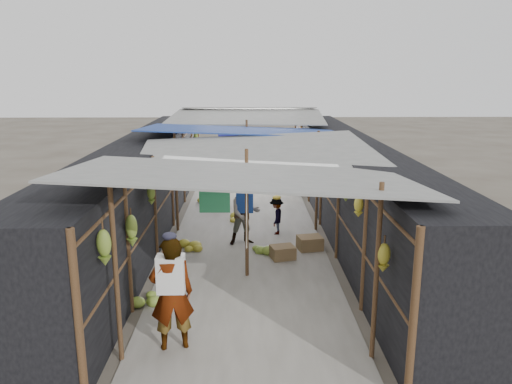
{
  "coord_description": "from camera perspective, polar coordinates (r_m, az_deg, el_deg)",
  "views": [
    {
      "loc": [
        0.01,
        -6.42,
        4.01
      ],
      "look_at": [
        0.22,
        5.09,
        1.25
      ],
      "focal_mm": 35.0,
      "sensor_mm": 36.0,
      "label": 1
    }
  ],
  "objects": [
    {
      "name": "aisle_slab",
      "position": [
        13.53,
        -1.04,
        -3.72
      ],
      "size": [
        3.6,
        16.0,
        0.02
      ],
      "primitive_type": "cube",
      "color": "#9E998E",
      "rests_on": "ground"
    },
    {
      "name": "shopper_blue",
      "position": [
        11.83,
        -1.29,
        -2.43
      ],
      "size": [
        0.86,
        0.74,
        1.54
      ],
      "primitive_type": "imported",
      "rotation": [
        0.0,
        0.0,
        0.24
      ],
      "color": "#1D3E95",
      "rests_on": "ground"
    },
    {
      "name": "vendor_elderly",
      "position": [
        7.51,
        -9.61,
        -11.42
      ],
      "size": [
        0.72,
        0.56,
        1.75
      ],
      "primitive_type": "imported",
      "rotation": [
        0.0,
        0.0,
        3.38
      ],
      "color": "white",
      "rests_on": "ground"
    },
    {
      "name": "crate_near",
      "position": [
        11.08,
        3.07,
        -6.94
      ],
      "size": [
        0.59,
        0.52,
        0.3
      ],
      "primitive_type": "cube",
      "rotation": [
        0.0,
        0.0,
        0.26
      ],
      "color": "olive",
      "rests_on": "ground"
    },
    {
      "name": "crate_mid",
      "position": [
        11.68,
        6.17,
        -5.84
      ],
      "size": [
        0.62,
        0.53,
        0.33
      ],
      "primitive_type": "cube",
      "rotation": [
        0.0,
        0.0,
        0.19
      ],
      "color": "olive",
      "rests_on": "ground"
    },
    {
      "name": "market_canopy",
      "position": [
        13.35,
        -0.97,
        6.58
      ],
      "size": [
        5.62,
        15.2,
        2.77
      ],
      "color": "brown",
      "rests_on": "ground"
    },
    {
      "name": "floor_bananas",
      "position": [
        13.46,
        -4.54,
        -3.28
      ],
      "size": [
        3.48,
        10.1,
        0.34
      ],
      "color": "olive",
      "rests_on": "ground"
    },
    {
      "name": "hanging_bananas",
      "position": [
        13.24,
        -2.11,
        3.21
      ],
      "size": [
        3.95,
        13.71,
        0.84
      ],
      "color": "olive",
      "rests_on": "ground"
    },
    {
      "name": "stall_right",
      "position": [
        13.51,
        10.48,
        1.02
      ],
      "size": [
        1.4,
        15.0,
        2.3
      ],
      "primitive_type": "cube",
      "color": "black",
      "rests_on": "ground"
    },
    {
      "name": "black_basin",
      "position": [
        17.22,
        4.62,
        0.28
      ],
      "size": [
        0.61,
        0.61,
        0.18
      ],
      "primitive_type": "cylinder",
      "color": "black",
      "rests_on": "ground"
    },
    {
      "name": "crate_back",
      "position": [
        15.11,
        -4.17,
        -1.33
      ],
      "size": [
        0.56,
        0.49,
        0.31
      ],
      "primitive_type": "cube",
      "rotation": [
        0.0,
        0.0,
        0.19
      ],
      "color": "olive",
      "rests_on": "ground"
    },
    {
      "name": "vendor_seated",
      "position": [
        12.62,
        2.35,
        -2.8
      ],
      "size": [
        0.45,
        0.67,
        0.96
      ],
      "primitive_type": "imported",
      "rotation": [
        0.0,
        0.0,
        -1.73
      ],
      "color": "#4E4843",
      "rests_on": "ground"
    },
    {
      "name": "ground",
      "position": [
        7.58,
        -1.01,
        -18.51
      ],
      "size": [
        80.0,
        80.0,
        0.0
      ],
      "primitive_type": "plane",
      "color": "#6B6356",
      "rests_on": "ground"
    },
    {
      "name": "stall_left",
      "position": [
        13.51,
        -12.58,
        0.93
      ],
      "size": [
        1.4,
        15.0,
        2.3
      ],
      "primitive_type": "cube",
      "color": "black",
      "rests_on": "ground"
    }
  ]
}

